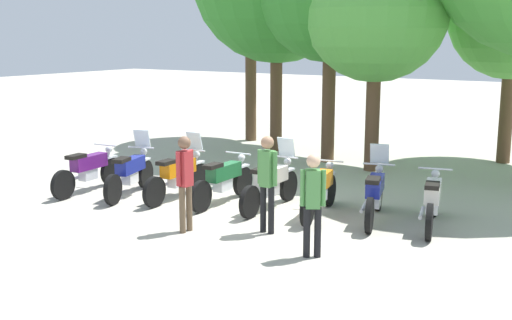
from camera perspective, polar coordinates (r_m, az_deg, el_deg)
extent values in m
plane|color=#ADA899|center=(12.95, -1.18, -4.27)|extent=(80.00, 80.00, 0.00)
cylinder|color=black|center=(15.21, -12.81, -0.99)|extent=(0.15, 0.65, 0.64)
cylinder|color=black|center=(14.09, -16.85, -2.15)|extent=(0.15, 0.65, 0.64)
cube|color=silver|center=(15.14, -12.86, 0.27)|extent=(0.15, 0.37, 0.04)
cube|color=#59196B|center=(14.61, -14.69, -0.17)|extent=(0.34, 0.97, 0.30)
cube|color=silver|center=(14.62, -14.77, -1.24)|extent=(0.25, 0.42, 0.24)
cube|color=black|center=(14.28, -15.79, 0.30)|extent=(0.28, 0.46, 0.08)
cylinder|color=silver|center=(15.08, -13.08, 0.11)|extent=(0.07, 0.23, 0.64)
cylinder|color=silver|center=(14.96, -13.36, 1.32)|extent=(0.62, 0.09, 0.04)
sphere|color=silver|center=(15.07, -13.02, 0.94)|extent=(0.17, 0.17, 0.16)
cylinder|color=silver|center=(14.53, -16.01, -1.63)|extent=(0.13, 0.70, 0.07)
cylinder|color=black|center=(14.75, -9.84, -1.25)|extent=(0.28, 0.64, 0.64)
cylinder|color=black|center=(13.40, -12.67, -2.60)|extent=(0.28, 0.64, 0.64)
cube|color=silver|center=(14.68, -9.89, 0.04)|extent=(0.22, 0.38, 0.04)
cube|color=navy|center=(14.04, -11.15, -0.46)|extent=(0.52, 0.98, 0.30)
cube|color=silver|center=(14.05, -11.20, -1.58)|extent=(0.33, 0.45, 0.24)
cube|color=black|center=(13.66, -11.93, 0.00)|extent=(0.36, 0.49, 0.08)
cylinder|color=silver|center=(14.61, -10.03, -0.12)|extent=(0.11, 0.23, 0.64)
cylinder|color=silver|center=(14.47, -10.23, 1.12)|extent=(0.60, 0.21, 0.04)
sphere|color=silver|center=(14.60, -9.99, 0.74)|extent=(0.20, 0.20, 0.16)
cylinder|color=silver|center=(13.88, -12.33, -2.04)|extent=(0.27, 0.69, 0.07)
cube|color=silver|center=(14.49, -10.15, 1.94)|extent=(0.38, 0.23, 0.39)
cylinder|color=black|center=(14.25, -5.18, -1.56)|extent=(0.13, 0.64, 0.64)
cylinder|color=black|center=(13.05, -9.08, -2.84)|extent=(0.13, 0.64, 0.64)
cube|color=silver|center=(14.18, -5.21, -0.22)|extent=(0.14, 0.36, 0.04)
cube|color=orange|center=(13.61, -6.95, -0.70)|extent=(0.30, 0.96, 0.30)
cube|color=silver|center=(13.62, -7.05, -1.85)|extent=(0.24, 0.41, 0.24)
cube|color=black|center=(13.26, -8.00, -0.20)|extent=(0.26, 0.45, 0.08)
cylinder|color=silver|center=(14.12, -5.41, -0.38)|extent=(0.06, 0.23, 0.64)
cylinder|color=silver|center=(13.98, -5.65, 0.90)|extent=(0.62, 0.06, 0.04)
sphere|color=silver|center=(14.11, -5.34, 0.50)|extent=(0.17, 0.17, 0.16)
cylinder|color=silver|center=(13.50, -8.35, -2.26)|extent=(0.10, 0.70, 0.07)
cube|color=silver|center=(14.00, -5.52, 1.74)|extent=(0.37, 0.15, 0.39)
cylinder|color=black|center=(13.81, -1.19, -1.92)|extent=(0.11, 0.64, 0.64)
cylinder|color=black|center=(12.57, -4.96, -3.28)|extent=(0.11, 0.64, 0.64)
cube|color=silver|center=(13.74, -1.19, -0.54)|extent=(0.13, 0.36, 0.04)
cube|color=#1E6033|center=(13.15, -2.88, -1.04)|extent=(0.28, 0.95, 0.30)
cube|color=silver|center=(13.16, -2.99, -2.23)|extent=(0.23, 0.40, 0.24)
cube|color=black|center=(12.78, -3.89, -0.53)|extent=(0.25, 0.44, 0.08)
cylinder|color=silver|center=(13.67, -1.39, -0.71)|extent=(0.05, 0.23, 0.64)
cylinder|color=silver|center=(13.53, -1.60, 0.61)|extent=(0.62, 0.05, 0.04)
sphere|color=silver|center=(13.66, -1.31, 0.20)|extent=(0.16, 0.16, 0.16)
cylinder|color=silver|center=(13.03, -4.31, -2.66)|extent=(0.08, 0.70, 0.07)
cylinder|color=black|center=(13.43, 2.91, -2.32)|extent=(0.11, 0.64, 0.64)
cylinder|color=black|center=(12.12, -0.56, -3.77)|extent=(0.11, 0.64, 0.64)
cube|color=silver|center=(13.35, 2.93, -0.90)|extent=(0.13, 0.36, 0.04)
cube|color=silver|center=(12.73, 1.39, -1.43)|extent=(0.28, 0.95, 0.30)
cube|color=silver|center=(12.75, 1.27, -2.66)|extent=(0.23, 0.40, 0.24)
cube|color=black|center=(12.35, 0.47, -0.92)|extent=(0.25, 0.44, 0.08)
cylinder|color=silver|center=(13.28, 2.74, -1.07)|extent=(0.05, 0.23, 0.64)
cylinder|color=silver|center=(13.14, 2.57, 0.28)|extent=(0.62, 0.05, 0.04)
sphere|color=silver|center=(13.27, 2.83, -0.13)|extent=(0.16, 0.16, 0.16)
cylinder|color=silver|center=(12.59, -0.04, -3.12)|extent=(0.08, 0.70, 0.07)
cube|color=silver|center=(13.15, 2.70, 1.18)|extent=(0.36, 0.14, 0.39)
cylinder|color=black|center=(13.10, 6.60, -2.72)|extent=(0.22, 0.65, 0.64)
cylinder|color=black|center=(11.66, 4.61, -4.41)|extent=(0.22, 0.65, 0.64)
cube|color=silver|center=(13.03, 6.63, -1.26)|extent=(0.18, 0.38, 0.04)
cube|color=orange|center=(12.34, 5.76, -1.89)|extent=(0.43, 0.98, 0.30)
cube|color=silver|center=(12.36, 5.67, -3.16)|extent=(0.29, 0.43, 0.24)
cube|color=black|center=(11.92, 5.25, -1.40)|extent=(0.32, 0.48, 0.08)
cylinder|color=silver|center=(12.95, 6.53, -1.45)|extent=(0.09, 0.23, 0.64)
cylinder|color=silver|center=(12.79, 6.46, -0.07)|extent=(0.62, 0.15, 0.04)
sphere|color=silver|center=(12.94, 6.60, -0.48)|extent=(0.19, 0.19, 0.16)
cylinder|color=silver|center=(12.14, 4.55, -3.69)|extent=(0.20, 0.70, 0.07)
cylinder|color=black|center=(12.91, 10.89, -3.05)|extent=(0.27, 0.64, 0.64)
cylinder|color=black|center=(11.42, 10.09, -4.88)|extent=(0.27, 0.64, 0.64)
cube|color=silver|center=(12.84, 10.95, -1.58)|extent=(0.21, 0.38, 0.04)
cube|color=navy|center=(12.13, 10.60, -2.25)|extent=(0.51, 0.98, 0.30)
cube|color=silver|center=(12.15, 10.53, -3.55)|extent=(0.32, 0.44, 0.24)
cube|color=black|center=(11.70, 10.42, -1.78)|extent=(0.35, 0.49, 0.08)
cylinder|color=silver|center=(12.75, 10.90, -1.77)|extent=(0.11, 0.23, 0.64)
cylinder|color=silver|center=(12.60, 10.92, -0.37)|extent=(0.61, 0.20, 0.04)
sphere|color=silver|center=(12.75, 10.96, -0.79)|extent=(0.20, 0.20, 0.16)
cylinder|color=silver|center=(11.89, 9.60, -4.13)|extent=(0.26, 0.69, 0.07)
cube|color=silver|center=(12.62, 10.98, 0.57)|extent=(0.38, 0.22, 0.39)
cylinder|color=black|center=(12.74, 15.62, -3.46)|extent=(0.25, 0.65, 0.64)
cylinder|color=black|center=(11.24, 15.21, -5.36)|extent=(0.25, 0.65, 0.64)
cube|color=silver|center=(12.66, 15.70, -1.97)|extent=(0.20, 0.38, 0.04)
cube|color=silver|center=(11.95, 15.53, -2.67)|extent=(0.48, 0.98, 0.30)
cube|color=silver|center=(11.97, 15.45, -3.98)|extent=(0.31, 0.44, 0.24)
cube|color=black|center=(11.52, 15.47, -2.21)|extent=(0.34, 0.48, 0.08)
cylinder|color=silver|center=(12.58, 15.67, -2.17)|extent=(0.10, 0.23, 0.64)
cylinder|color=silver|center=(12.42, 15.73, -0.75)|extent=(0.61, 0.18, 0.04)
sphere|color=silver|center=(12.57, 15.73, -1.17)|extent=(0.19, 0.19, 0.16)
cylinder|color=silver|center=(11.70, 14.57, -4.58)|extent=(0.24, 0.70, 0.07)
cylinder|color=brown|center=(11.30, -6.60, -4.45)|extent=(0.12, 0.12, 0.83)
cylinder|color=brown|center=(11.42, -5.99, -4.27)|extent=(0.12, 0.12, 0.83)
cube|color=#B22D33|center=(11.19, -6.37, -0.75)|extent=(0.22, 0.24, 0.63)
cylinder|color=#B22D33|center=(11.07, -6.96, -0.81)|extent=(0.09, 0.09, 0.59)
cylinder|color=#B22D33|center=(11.30, -5.81, -0.55)|extent=(0.09, 0.09, 0.59)
sphere|color=brown|center=(11.10, -6.42, 1.55)|extent=(0.25, 0.25, 0.23)
cylinder|color=black|center=(10.06, 4.55, -6.47)|extent=(0.15, 0.15, 0.80)
cylinder|color=black|center=(10.07, 5.53, -6.46)|extent=(0.15, 0.15, 0.80)
cube|color=#4C8C47|center=(9.87, 5.11, -2.59)|extent=(0.29, 0.29, 0.60)
cylinder|color=#4C8C47|center=(9.86, 4.18, -2.50)|extent=(0.11, 0.11, 0.57)
cylinder|color=#4C8C47|center=(9.88, 6.04, -2.50)|extent=(0.11, 0.11, 0.57)
sphere|color=#DBAD89|center=(9.78, 5.15, -0.09)|extent=(0.30, 0.30, 0.22)
cylinder|color=black|center=(11.18, 1.37, -4.52)|extent=(0.12, 0.12, 0.84)
cylinder|color=black|center=(11.27, 0.65, -4.39)|extent=(0.12, 0.12, 0.84)
cube|color=#4C8C47|center=(11.05, 1.02, -0.77)|extent=(0.23, 0.21, 0.63)
cylinder|color=#4C8C47|center=(10.96, 1.71, -0.79)|extent=(0.08, 0.08, 0.60)
cylinder|color=#4C8C47|center=(11.14, 0.34, -0.60)|extent=(0.08, 0.08, 0.60)
sphere|color=#A87A5B|center=(10.97, 1.03, 1.58)|extent=(0.24, 0.24, 0.23)
cylinder|color=brown|center=(21.02, -0.47, 7.01)|extent=(0.36, 0.36, 3.88)
cylinder|color=brown|center=(19.12, 1.81, 5.81)|extent=(0.36, 0.36, 3.35)
cylinder|color=brown|center=(17.53, 6.49, 5.18)|extent=(0.36, 0.36, 3.30)
cylinder|color=brown|center=(16.54, 10.36, 3.85)|extent=(0.36, 0.36, 2.80)
sphere|color=#4C9E3D|center=(16.42, 10.69, 13.09)|extent=(3.60, 3.60, 3.60)
cylinder|color=brown|center=(18.57, 21.46, 3.99)|extent=(0.36, 0.36, 2.77)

